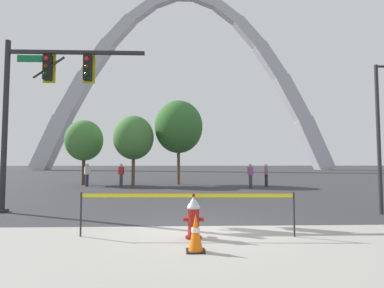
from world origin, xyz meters
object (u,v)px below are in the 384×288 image
(pedestrian_walking_left, at_px, (121,175))
(pedestrian_walking_right, at_px, (266,175))
(fire_hydrant, at_px, (194,217))
(traffic_cone_by_hydrant, at_px, (196,233))
(street_lamp, at_px, (383,123))
(traffic_signal_gantry, at_px, (39,95))
(pedestrian_near_trees, at_px, (87,175))
(pedestrian_standing_center, at_px, (251,176))
(monument_arch, at_px, (185,88))

(pedestrian_walking_left, xyz_separation_m, pedestrian_walking_right, (10.04, -0.61, 0.00))
(fire_hydrant, bearing_deg, traffic_cone_by_hydrant, -89.92)
(fire_hydrant, distance_m, traffic_cone_by_hydrant, 0.99)
(traffic_cone_by_hydrant, distance_m, street_lamp, 7.99)
(traffic_signal_gantry, bearing_deg, pedestrian_walking_right, 42.09)
(pedestrian_walking_left, distance_m, pedestrian_near_trees, 2.37)
(pedestrian_standing_center, height_order, pedestrian_near_trees, same)
(pedestrian_near_trees, bearing_deg, pedestrian_standing_center, -9.06)
(fire_hydrant, distance_m, monument_arch, 57.51)
(fire_hydrant, xyz_separation_m, street_lamp, (6.48, 2.85, 2.57))
(traffic_signal_gantry, bearing_deg, monument_arch, 83.86)
(pedestrian_walking_left, relative_size, pedestrian_standing_center, 1.00)
(monument_arch, height_order, pedestrian_walking_left, monument_arch)
(traffic_cone_by_hydrant, bearing_deg, fire_hydrant, 90.08)
(pedestrian_walking_right, bearing_deg, pedestrian_standing_center, -140.78)
(monument_arch, xyz_separation_m, pedestrian_standing_center, (3.94, -42.63, -16.65))
(pedestrian_walking_left, bearing_deg, pedestrian_walking_right, -3.48)
(pedestrian_standing_center, xyz_separation_m, pedestrian_walking_right, (1.35, 1.10, 0.00))
(monument_arch, height_order, pedestrian_walking_right, monument_arch)
(monument_arch, height_order, pedestrian_near_trees, monument_arch)
(fire_hydrant, relative_size, pedestrian_walking_right, 0.62)
(street_lamp, distance_m, pedestrian_walking_left, 15.82)
(fire_hydrant, distance_m, traffic_signal_gantry, 7.35)
(pedestrian_standing_center, bearing_deg, fire_hydrant, -108.79)
(monument_arch, height_order, pedestrian_standing_center, monument_arch)
(pedestrian_walking_left, height_order, pedestrian_walking_right, same)
(fire_hydrant, height_order, pedestrian_standing_center, pedestrian_standing_center)
(traffic_cone_by_hydrant, height_order, pedestrian_standing_center, pedestrian_standing_center)
(traffic_cone_by_hydrant, xyz_separation_m, pedestrian_walking_left, (-4.51, 14.99, 0.46))
(street_lamp, xyz_separation_m, pedestrian_walking_right, (-0.95, 10.54, -2.22))
(pedestrian_walking_right, bearing_deg, street_lamp, -84.84)
(traffic_signal_gantry, distance_m, pedestrian_near_trees, 11.04)
(traffic_signal_gantry, bearing_deg, fire_hydrant, -34.61)
(traffic_signal_gantry, distance_m, monument_arch, 53.30)
(pedestrian_walking_left, relative_size, pedestrian_near_trees, 1.00)
(street_lamp, xyz_separation_m, monument_arch, (-6.23, 52.08, 14.43))
(fire_hydrant, bearing_deg, pedestrian_near_trees, 116.08)
(fire_hydrant, relative_size, traffic_signal_gantry, 0.17)
(pedestrian_walking_right, distance_m, pedestrian_near_trees, 12.43)
(fire_hydrant, bearing_deg, monument_arch, 89.74)
(street_lamp, xyz_separation_m, pedestrian_walking_left, (-10.99, 11.15, -2.22))
(fire_hydrant, height_order, traffic_signal_gantry, traffic_signal_gantry)
(fire_hydrant, xyz_separation_m, monument_arch, (0.25, 54.93, 17.00))
(traffic_cone_by_hydrant, relative_size, pedestrian_walking_right, 0.46)
(street_lamp, bearing_deg, monument_arch, 96.83)
(fire_hydrant, distance_m, street_lamp, 7.53)
(traffic_signal_gantry, height_order, pedestrian_standing_center, traffic_signal_gantry)
(traffic_cone_by_hydrant, bearing_deg, street_lamp, 30.65)
(fire_hydrant, xyz_separation_m, pedestrian_walking_left, (-4.51, 14.01, 0.35))
(traffic_cone_by_hydrant, relative_size, pedestrian_standing_center, 0.46)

